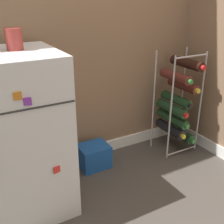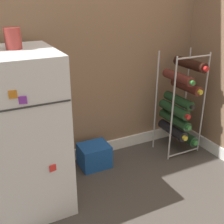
# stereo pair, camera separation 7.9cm
# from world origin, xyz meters

# --- Properties ---
(ground_plane) EXTENTS (14.00, 14.00, 0.00)m
(ground_plane) POSITION_xyz_m (0.00, 0.00, 0.00)
(ground_plane) COLOR #423D38
(mini_fridge) EXTENTS (0.47, 0.54, 0.91)m
(mini_fridge) POSITION_xyz_m (-0.45, 0.28, 0.46)
(mini_fridge) COLOR silver
(mini_fridge) RESTS_ON ground_plane
(wine_rack) EXTENTS (0.30, 0.33, 0.80)m
(wine_rack) POSITION_xyz_m (0.75, 0.37, 0.39)
(wine_rack) COLOR #B2B2B7
(wine_rack) RESTS_ON ground_plane
(soda_box) EXTENTS (0.21, 0.18, 0.17)m
(soda_box) POSITION_xyz_m (0.06, 0.44, 0.08)
(soda_box) COLOR #194C9E
(soda_box) RESTS_ON ground_plane
(fridge_top_cup) EXTENTS (0.08, 0.08, 0.11)m
(fridge_top_cup) POSITION_xyz_m (-0.41, 0.31, 0.97)
(fridge_top_cup) COLOR maroon
(fridge_top_cup) RESTS_ON mini_fridge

